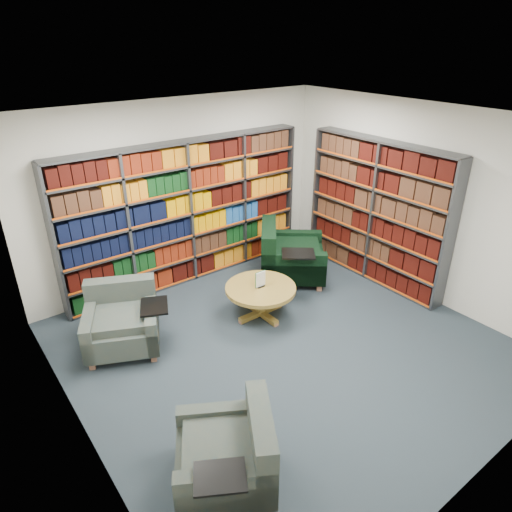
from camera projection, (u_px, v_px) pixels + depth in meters
room_shell at (288, 247)px, 5.23m from camera, size 5.02×5.02×2.82m
bookshelf_back at (188, 213)px, 7.03m from camera, size 4.00×0.28×2.20m
bookshelf_right at (376, 213)px, 7.06m from camera, size 0.28×2.50×2.20m
chair_teal_left at (123, 322)px, 5.77m from camera, size 1.18×1.17×0.80m
chair_green_right at (286, 257)px, 7.32m from camera, size 1.39×1.40×0.90m
chair_teal_front at (233, 455)px, 3.98m from camera, size 1.14×1.14×0.76m
coffee_table at (261, 293)px, 6.32m from camera, size 0.98×0.98×0.69m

